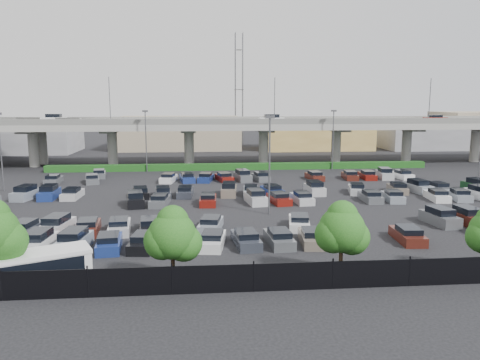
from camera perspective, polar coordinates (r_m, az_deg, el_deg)
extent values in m
plane|color=black|center=(56.97, 2.34, -2.30)|extent=(280.00, 280.00, 0.00)
cube|color=gray|center=(87.71, -0.34, 6.62)|extent=(150.00, 13.00, 1.10)
cube|color=#62625D|center=(81.44, 0.02, 7.14)|extent=(150.00, 0.50, 1.00)
cube|color=#62625D|center=(93.89, -0.67, 7.45)|extent=(150.00, 0.50, 1.00)
cylinder|color=gray|center=(92.59, -23.86, 3.54)|extent=(1.80, 1.80, 6.70)
cube|color=#62625D|center=(92.36, -23.99, 5.49)|extent=(2.60, 9.75, 0.50)
cylinder|color=gray|center=(89.09, -15.28, 3.82)|extent=(1.80, 1.80, 6.70)
cube|color=#62625D|center=(88.85, -15.37, 5.84)|extent=(2.60, 9.75, 0.50)
cylinder|color=gray|center=(87.71, -6.23, 4.01)|extent=(1.80, 1.80, 6.70)
cube|color=#62625D|center=(87.46, -6.26, 6.06)|extent=(2.60, 9.75, 0.50)
cylinder|color=gray|center=(88.55, 2.89, 4.11)|extent=(1.80, 1.80, 6.70)
cube|color=#62625D|center=(88.31, 2.91, 6.14)|extent=(2.60, 9.75, 0.50)
cylinder|color=gray|center=(91.54, 11.63, 4.10)|extent=(1.80, 1.80, 6.70)
cube|color=#62625D|center=(91.31, 11.69, 6.07)|extent=(2.60, 9.75, 0.50)
cylinder|color=gray|center=(96.50, 19.63, 4.01)|extent=(1.80, 1.80, 6.70)
cube|color=#62625D|center=(96.28, 19.74, 5.88)|extent=(2.60, 9.75, 0.50)
cylinder|color=gray|center=(103.13, 26.73, 3.87)|extent=(1.80, 1.80, 6.70)
cube|color=#62625D|center=(102.93, 26.87, 5.61)|extent=(2.60, 9.75, 0.50)
cube|color=white|center=(94.22, -21.74, 6.81)|extent=(4.40, 1.82, 1.05)
cube|color=black|center=(94.20, -21.77, 7.30)|extent=(2.60, 1.60, 0.65)
cube|color=white|center=(85.40, 3.87, 7.24)|extent=(4.40, 1.82, 1.05)
cube|color=black|center=(85.37, 3.88, 7.79)|extent=(2.60, 1.60, 0.65)
cube|color=maroon|center=(101.99, 22.68, 6.84)|extent=(4.40, 1.82, 0.82)
cube|color=black|center=(101.97, 22.71, 7.19)|extent=(2.30, 1.60, 0.50)
cylinder|color=#4E4F53|center=(82.52, -15.59, 9.26)|extent=(0.14, 0.14, 8.00)
cylinder|color=#4E4F53|center=(82.28, 4.24, 9.58)|extent=(0.14, 0.14, 8.00)
cylinder|color=#4E4F53|center=(91.09, 22.12, 8.90)|extent=(0.14, 0.14, 8.00)
cylinder|color=gray|center=(96.07, -22.91, 3.79)|extent=(1.60, 1.60, 6.70)
cube|color=#123F13|center=(81.38, 0.07, 1.66)|extent=(66.00, 1.60, 1.10)
cube|color=black|center=(30.22, 9.37, -11.45)|extent=(70.00, 0.06, 1.80)
cylinder|color=black|center=(31.55, -27.12, -11.29)|extent=(0.10, 0.10, 2.00)
cylinder|color=black|center=(30.05, -18.06, -11.72)|extent=(0.10, 0.10, 2.00)
cylinder|color=black|center=(29.34, -8.29, -11.86)|extent=(0.10, 0.10, 2.00)
cylinder|color=black|center=(29.48, 1.66, -11.66)|extent=(0.10, 0.10, 2.00)
cylinder|color=black|center=(30.44, 11.23, -11.14)|extent=(0.10, 0.10, 2.00)
cylinder|color=black|center=(32.17, 19.96, -10.41)|extent=(0.10, 0.10, 2.00)
sphere|color=#194E14|center=(32.44, -26.67, -6.70)|extent=(2.67, 2.67, 2.67)
cylinder|color=#332316|center=(30.59, -8.16, -11.00)|extent=(0.26, 0.26, 1.96)
sphere|color=#194E14|center=(29.84, -8.26, -6.69)|extent=(3.04, 3.04, 3.04)
sphere|color=#194E14|center=(30.06, -6.87, -7.62)|extent=(2.39, 2.39, 2.39)
sphere|color=#194E14|center=(29.90, -9.41, -7.34)|extent=(2.39, 2.39, 2.39)
sphere|color=#194E14|center=(29.73, -8.21, -5.02)|extent=(2.06, 2.06, 2.06)
cylinder|color=#332316|center=(32.18, 12.15, -10.06)|extent=(0.26, 0.26, 1.97)
sphere|color=#194E14|center=(31.46, 12.31, -5.92)|extent=(3.07, 3.07, 3.07)
sphere|color=#194E14|center=(31.92, 13.45, -6.76)|extent=(2.41, 2.41, 2.41)
sphere|color=#194E14|center=(31.30, 11.27, -6.58)|extent=(2.41, 2.41, 2.41)
sphere|color=#194E14|center=(31.37, 12.37, -4.31)|extent=(2.08, 2.08, 2.08)
cube|color=silver|center=(32.92, -23.97, -10.18)|extent=(7.31, 4.93, 2.03)
cube|color=black|center=(32.77, -24.03, -9.38)|extent=(6.45, 4.59, 0.92)
cube|color=silver|center=(32.57, -24.10, -8.30)|extent=(7.44, 5.06, 0.24)
cube|color=white|center=(40.49, -23.39, -7.24)|extent=(2.18, 4.53, 1.05)
cube|color=black|center=(40.27, -23.47, -6.12)|extent=(1.81, 2.72, 0.65)
cube|color=gray|center=(39.71, -19.59, -7.32)|extent=(2.26, 4.56, 1.05)
cube|color=black|center=(39.49, -19.66, -6.18)|extent=(1.86, 2.75, 0.65)
cube|color=navy|center=(39.14, -15.65, -7.54)|extent=(2.26, 4.56, 0.82)
cube|color=black|center=(38.78, -15.74, -6.73)|extent=(1.83, 2.45, 0.50)
cube|color=black|center=(38.73, -11.61, -7.56)|extent=(2.34, 4.59, 0.82)
cube|color=black|center=(38.36, -11.68, -6.74)|extent=(1.87, 2.48, 0.50)
cube|color=white|center=(38.48, -3.38, -7.48)|extent=(2.47, 4.63, 0.82)
cube|color=black|center=(38.12, -3.38, -6.67)|extent=(1.93, 2.52, 0.50)
cube|color=#313640|center=(38.66, 0.73, -7.39)|extent=(2.28, 4.57, 0.82)
cube|color=black|center=(38.29, 0.77, -6.57)|extent=(1.84, 2.46, 0.50)
cube|color=#55585C|center=(39.02, 4.79, -7.26)|extent=(2.09, 4.50, 0.82)
cube|color=black|center=(38.66, 4.85, -6.45)|extent=(1.74, 2.39, 0.50)
cube|color=#766A5C|center=(39.57, 8.74, -7.10)|extent=(2.21, 4.55, 0.82)
cube|color=black|center=(39.21, 8.83, -6.30)|extent=(1.80, 2.44, 0.50)
cube|color=#511E15|center=(42.28, 19.74, -6.48)|extent=(2.13, 4.52, 0.82)
cube|color=black|center=(41.94, 19.90, -5.72)|extent=(1.76, 2.41, 0.50)
cube|color=#313640|center=(45.96, -24.72, -5.54)|extent=(2.52, 4.64, 0.82)
cube|color=black|center=(45.63, -24.86, -4.83)|extent=(1.96, 2.53, 0.50)
cube|color=silver|center=(45.08, -21.42, -5.45)|extent=(2.46, 4.62, 1.05)
cube|color=black|center=(44.88, -21.49, -4.44)|extent=(1.97, 2.81, 0.65)
cube|color=#511E15|center=(44.41, -17.99, -5.63)|extent=(2.27, 4.57, 0.82)
cube|color=black|center=(44.07, -18.09, -4.90)|extent=(1.83, 2.45, 0.50)
cube|color=silver|center=(43.87, -14.47, -5.64)|extent=(2.26, 4.56, 0.82)
cube|color=black|center=(43.53, -14.55, -4.91)|extent=(1.83, 2.45, 0.50)
cube|color=black|center=(43.51, -10.88, -5.64)|extent=(2.27, 4.57, 0.82)
cube|color=black|center=(43.16, -10.93, -4.90)|extent=(1.83, 2.45, 0.50)
cube|color=gray|center=(43.29, -3.59, -5.56)|extent=(2.59, 4.66, 0.82)
cube|color=black|center=(42.94, -3.59, -4.81)|extent=(1.99, 2.55, 0.50)
cube|color=white|center=(44.26, 7.20, -5.28)|extent=(2.57, 4.65, 0.82)
cube|color=black|center=(43.92, 7.27, -4.55)|extent=(1.98, 2.55, 0.50)
cube|color=#55585C|center=(49.00, 23.16, -4.40)|extent=(2.33, 4.58, 1.05)
cube|color=black|center=(48.82, 23.23, -3.46)|extent=(1.90, 2.77, 0.65)
cube|color=#511E15|center=(50.35, 25.93, -4.23)|extent=(2.06, 4.49, 1.05)
cube|color=black|center=(50.18, 26.00, -3.32)|extent=(1.74, 2.68, 0.65)
cube|color=black|center=(54.43, -12.63, -2.52)|extent=(2.55, 4.65, 1.05)
cube|color=black|center=(54.27, -12.66, -1.67)|extent=(2.02, 2.84, 0.65)
cube|color=#55585C|center=(54.16, -9.74, -2.61)|extent=(2.27, 4.57, 0.82)
cube|color=black|center=(53.84, -9.77, -2.00)|extent=(1.83, 2.45, 0.50)
cube|color=maroon|center=(53.99, -3.91, -2.53)|extent=(2.06, 4.49, 0.82)
cube|color=black|center=(53.66, -3.91, -1.92)|extent=(1.72, 2.38, 0.50)
cube|color=silver|center=(54.35, 1.90, -2.31)|extent=(2.35, 4.59, 1.05)
cube|color=black|center=(54.19, 1.91, -1.46)|extent=(1.91, 2.78, 0.65)
cube|color=maroon|center=(54.77, 4.76, -2.37)|extent=(2.49, 4.63, 0.82)
cube|color=black|center=(54.45, 4.81, -1.77)|extent=(1.94, 2.52, 0.50)
cube|color=silver|center=(55.30, 7.57, -2.31)|extent=(2.13, 4.52, 0.82)
cube|color=black|center=(54.99, 7.63, -1.71)|extent=(1.76, 2.41, 0.50)
cube|color=#55585C|center=(57.66, 15.60, -2.09)|extent=(1.97, 4.46, 0.82)
cube|color=black|center=(57.36, 15.70, -1.51)|extent=(1.68, 2.35, 0.50)
cube|color=gray|center=(58.69, 18.12, -2.02)|extent=(2.33, 4.59, 0.82)
cube|color=black|center=(58.39, 18.23, -1.45)|extent=(1.86, 2.47, 0.50)
cube|color=white|center=(61.05, 22.87, -1.86)|extent=(2.36, 4.59, 0.82)
cube|color=black|center=(60.77, 23.00, -1.32)|extent=(1.88, 2.48, 0.50)
cube|color=gray|center=(62.39, 25.10, -1.78)|extent=(2.53, 4.64, 0.82)
cube|color=black|center=(62.11, 25.23, -1.25)|extent=(1.96, 2.54, 0.50)
cube|color=white|center=(63.79, 27.25, -1.61)|extent=(2.52, 4.64, 1.05)
cube|color=gray|center=(62.48, -24.64, -1.63)|extent=(2.58, 4.65, 1.05)
cube|color=black|center=(62.34, -24.69, -0.89)|extent=(2.04, 2.84, 0.65)
cube|color=navy|center=(61.61, -22.22, -1.61)|extent=(1.98, 4.46, 1.05)
cube|color=black|center=(61.47, -22.27, -0.86)|extent=(1.70, 2.66, 0.65)
cube|color=silver|center=(60.87, -19.74, -1.70)|extent=(1.96, 4.46, 0.82)
cube|color=black|center=(60.57, -19.82, -1.15)|extent=(1.67, 2.35, 0.50)
cube|color=black|center=(59.32, -12.01, -1.63)|extent=(2.50, 4.63, 0.82)
cube|color=black|center=(59.01, -12.05, -1.07)|extent=(1.95, 2.53, 0.50)
cube|color=#313640|center=(59.05, -9.36, -1.60)|extent=(2.29, 4.57, 0.82)
cube|color=black|center=(58.73, -9.39, -1.03)|extent=(1.84, 2.46, 0.50)
cube|color=#313640|center=(58.90, -6.69, -1.56)|extent=(2.08, 4.50, 0.82)
cube|color=black|center=(58.59, -6.71, -1.00)|extent=(1.74, 2.39, 0.50)
cube|color=#766A5C|center=(58.98, -1.34, -1.37)|extent=(2.32, 4.58, 1.05)
cube|color=black|center=(58.83, -1.35, -0.59)|extent=(1.89, 2.77, 0.65)
cube|color=gray|center=(59.24, 1.31, -1.44)|extent=(2.27, 4.56, 0.82)
cube|color=black|center=(58.93, 1.34, -0.87)|extent=(1.83, 2.45, 0.50)
cube|color=navy|center=(59.60, 3.94, -1.39)|extent=(2.64, 4.67, 0.82)
cube|color=black|center=(59.30, 3.98, -0.83)|extent=(2.02, 2.57, 0.50)
cube|color=silver|center=(60.68, 9.08, -1.18)|extent=(1.93, 4.45, 1.05)
cube|color=black|center=(60.54, 9.10, -0.42)|extent=(1.67, 2.64, 0.65)
cube|color=silver|center=(62.27, 13.99, -1.18)|extent=(2.82, 4.71, 0.82)
cube|color=black|center=(61.98, 14.07, -0.64)|extent=(2.10, 2.62, 0.50)
cube|color=#766A5C|center=(64.27, 18.63, -1.07)|extent=(2.49, 4.63, 0.82)
cube|color=black|center=(63.99, 18.73, -0.55)|extent=(1.94, 2.52, 0.50)
cube|color=gray|center=(65.41, 20.84, -0.92)|extent=(2.50, 4.63, 1.05)
cube|color=black|center=(65.27, 20.89, -0.21)|extent=(1.99, 2.82, 0.65)
cube|color=#55585C|center=(66.67, 22.96, -0.96)|extent=(2.04, 4.49, 0.82)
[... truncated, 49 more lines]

